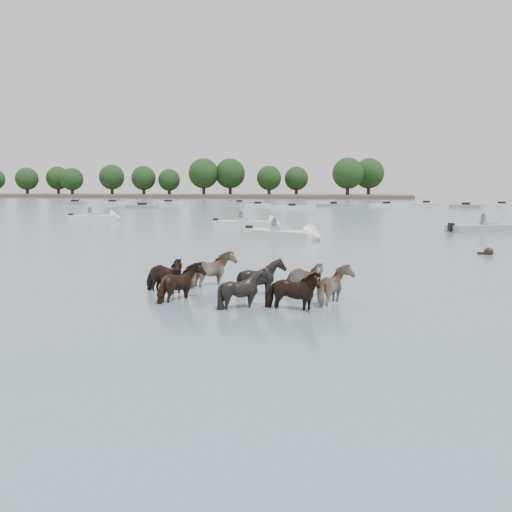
# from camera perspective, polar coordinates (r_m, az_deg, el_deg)

# --- Properties ---
(ground) EXTENTS (400.00, 400.00, 0.00)m
(ground) POSITION_cam_1_polar(r_m,az_deg,el_deg) (16.71, 0.41, -4.10)
(ground) COLOR slate
(ground) RESTS_ON ground
(shoreline) EXTENTS (160.00, 30.00, 1.00)m
(shoreline) POSITION_cam_1_polar(r_m,az_deg,el_deg) (181.60, -11.07, 5.85)
(shoreline) COLOR #4C4233
(shoreline) RESTS_ON ground
(pony_herd) EXTENTS (6.76, 4.32, 1.37)m
(pony_herd) POSITION_cam_1_polar(r_m,az_deg,el_deg) (16.60, -1.07, -2.74)
(pony_herd) COLOR black
(pony_herd) RESTS_ON ground
(swimming_pony) EXTENTS (0.72, 0.44, 0.44)m
(swimming_pony) POSITION_cam_1_polar(r_m,az_deg,el_deg) (29.38, 21.84, 0.34)
(swimming_pony) COLOR black
(swimming_pony) RESTS_ON ground
(motorboat_a) EXTENTS (5.70, 1.85, 1.92)m
(motorboat_a) POSITION_cam_1_polar(r_m,az_deg,el_deg) (45.97, -0.11, 3.15)
(motorboat_a) COLOR silver
(motorboat_a) RESTS_ON ground
(motorboat_b) EXTENTS (5.95, 4.47, 1.92)m
(motorboat_b) POSITION_cam_1_polar(r_m,az_deg,el_deg) (35.67, 3.39, 2.08)
(motorboat_b) COLOR silver
(motorboat_b) RESTS_ON ground
(motorboat_c) EXTENTS (6.63, 4.62, 1.92)m
(motorboat_c) POSITION_cam_1_polar(r_m,az_deg,el_deg) (45.41, 22.78, 2.57)
(motorboat_c) COLOR gray
(motorboat_c) RESTS_ON ground
(motorboat_f) EXTENTS (5.09, 2.54, 1.92)m
(motorboat_f) POSITION_cam_1_polar(r_m,az_deg,el_deg) (57.41, -14.99, 3.65)
(motorboat_f) COLOR silver
(motorboat_f) RESTS_ON ground
(distant_flotilla) EXTENTS (107.57, 26.65, 0.93)m
(distant_flotilla) POSITION_cam_1_polar(r_m,az_deg,el_deg) (92.84, 9.71, 4.93)
(distant_flotilla) COLOR gray
(distant_flotilla) RESTS_ON ground
(treeline) EXTENTS (146.52, 20.55, 11.46)m
(treeline) POSITION_cam_1_polar(r_m,az_deg,el_deg) (177.76, -9.59, 7.73)
(treeline) COLOR #382619
(treeline) RESTS_ON ground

